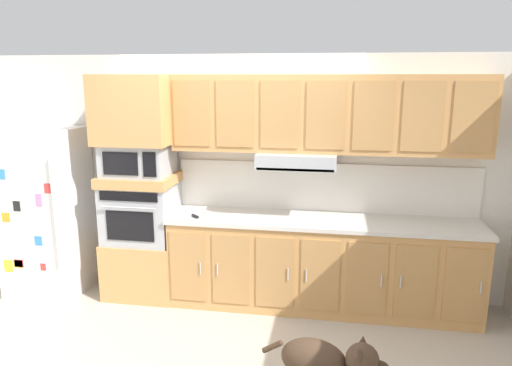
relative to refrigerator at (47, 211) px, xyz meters
name	(u,v)px	position (x,y,z in m)	size (l,w,h in m)	color
ground_plane	(215,336)	(2.00, -0.68, -0.88)	(9.60, 9.60, 0.00)	#B2A899
back_kitchen_wall	(239,175)	(2.00, 0.43, 0.37)	(6.20, 0.12, 2.50)	silver
refrigerator	(47,211)	(0.00, 0.00, 0.00)	(0.76, 0.73, 1.76)	white
oven_base_cabinet	(145,266)	(1.04, 0.07, -0.58)	(0.74, 0.62, 0.60)	tan
built_in_oven	(141,212)	(1.04, 0.07, 0.02)	(0.70, 0.62, 0.60)	#A8AAAF
appliance_mid_shelf	(140,179)	(1.04, 0.07, 0.37)	(0.74, 0.62, 0.10)	tan
microwave	(139,159)	(1.04, 0.07, 0.58)	(0.64, 0.54, 0.32)	#A8AAAF
appliance_upper_cabinet	(136,109)	(1.04, 0.07, 1.08)	(0.74, 0.62, 0.68)	tan
lower_cabinet_run	(321,265)	(2.91, 0.07, -0.44)	(3.00, 0.63, 0.88)	tan
countertop_slab	(323,221)	(2.91, 0.07, 0.02)	(3.04, 0.64, 0.04)	beige
backsplash_panel	(324,187)	(2.91, 0.36, 0.29)	(3.04, 0.02, 0.50)	silver
upper_cabinet_with_hood	(324,117)	(2.89, 0.19, 1.02)	(3.00, 0.48, 0.88)	tan
screwdriver	(196,216)	(1.67, -0.08, 0.05)	(0.17, 0.17, 0.03)	black
dog	(325,362)	(2.99, -1.50, -0.49)	(0.88, 0.37, 0.59)	#473323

